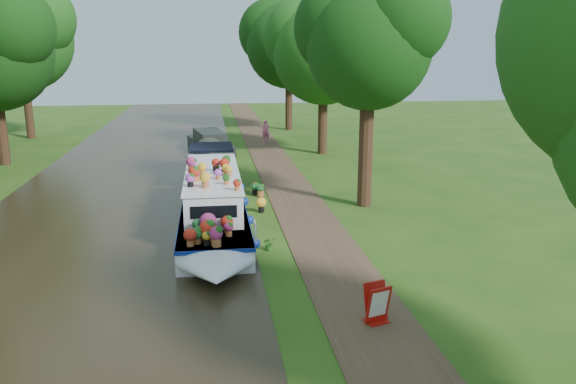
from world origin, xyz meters
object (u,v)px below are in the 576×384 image
Objects in this scene: second_boat at (210,143)px; pedestrian_pink at (266,131)px; plant_boat at (213,199)px; sandwich_board at (377,305)px.

second_boat is 4.95m from pedestrian_pink.
pedestrian_pink is at bearing 28.14° from second_boat.
plant_boat is 15.05m from second_boat.
pedestrian_pink is (0.18, 26.64, 0.33)m from sandwich_board.
second_boat is 4.70× the size of pedestrian_pink.
plant_boat is at bearing -101.05° from second_boat.
plant_boat is 14.81× the size of sandwich_board.
sandwich_board is 26.65m from pedestrian_pink.
plant_boat is 9.20m from sandwich_board.
pedestrian_pink is (3.82, 3.14, 0.24)m from second_boat.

